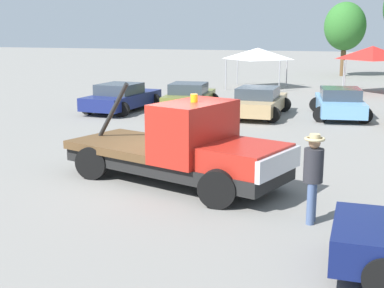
{
  "coord_description": "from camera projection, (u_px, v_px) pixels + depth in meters",
  "views": [
    {
      "loc": [
        4.47,
        -12.72,
        3.98
      ],
      "look_at": [
        0.5,
        0.0,
        1.05
      ],
      "focal_mm": 50.0,
      "sensor_mm": 36.0,
      "label": 1
    }
  ],
  "objects": [
    {
      "name": "ground_plane",
      "position": [
        174.0,
        182.0,
        14.02
      ],
      "size": [
        160.0,
        160.0,
        0.0
      ],
      "primitive_type": "plane",
      "color": "gray"
    },
    {
      "name": "tow_truck",
      "position": [
        185.0,
        149.0,
        13.6
      ],
      "size": [
        6.43,
        3.96,
        2.51
      ],
      "rotation": [
        0.0,
        0.0,
        -0.33
      ],
      "color": "black",
      "rests_on": "ground"
    },
    {
      "name": "person_near_truck",
      "position": [
        313.0,
        171.0,
        10.87
      ],
      "size": [
        0.42,
        0.42,
        1.88
      ],
      "rotation": [
        0.0,
        0.0,
        6.2
      ],
      "color": "#475B84",
      "rests_on": "ground"
    },
    {
      "name": "parked_car_navy",
      "position": [
        122.0,
        98.0,
        25.74
      ],
      "size": [
        2.8,
        4.87,
        1.34
      ],
      "rotation": [
        0.0,
        0.0,
        1.48
      ],
      "color": "navy",
      "rests_on": "ground"
    },
    {
      "name": "parked_car_olive",
      "position": [
        189.0,
        97.0,
        25.98
      ],
      "size": [
        2.72,
        4.39,
        1.34
      ],
      "rotation": [
        0.0,
        0.0,
        1.67
      ],
      "color": "olive",
      "rests_on": "ground"
    },
    {
      "name": "parked_car_tan",
      "position": [
        258.0,
        102.0,
        24.24
      ],
      "size": [
        2.56,
        4.7,
        1.34
      ],
      "rotation": [
        0.0,
        0.0,
        1.56
      ],
      "color": "tan",
      "rests_on": "ground"
    },
    {
      "name": "parked_car_skyblue",
      "position": [
        340.0,
        103.0,
        23.92
      ],
      "size": [
        2.87,
        4.68,
        1.34
      ],
      "rotation": [
        0.0,
        0.0,
        1.71
      ],
      "color": "#669ED1",
      "rests_on": "ground"
    },
    {
      "name": "canopy_tent_white",
      "position": [
        258.0,
        54.0,
        35.19
      ],
      "size": [
        3.51,
        3.51,
        2.64
      ],
      "color": "#9E9EA3",
      "rests_on": "ground"
    },
    {
      "name": "canopy_tent_red",
      "position": [
        373.0,
        53.0,
        32.19
      ],
      "size": [
        3.21,
        3.21,
        2.86
      ],
      "color": "#9E9EA3",
      "rests_on": "ground"
    },
    {
      "name": "tree_center",
      "position": [
        345.0,
        27.0,
        43.47
      ],
      "size": [
        3.35,
        3.35,
        5.97
      ],
      "color": "brown",
      "rests_on": "ground"
    }
  ]
}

